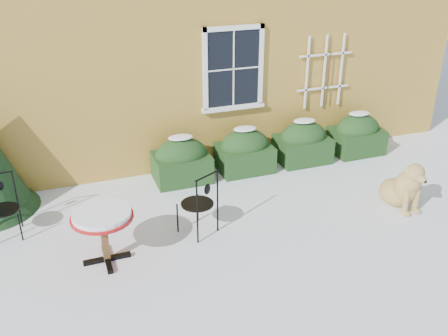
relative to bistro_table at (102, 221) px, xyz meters
name	(u,v)px	position (x,y,z in m)	size (l,w,h in m)	color
ground	(246,248)	(2.04, -0.40, -0.69)	(80.00, 80.00, 0.00)	white
hedge_row	(274,147)	(3.69, 2.15, -0.28)	(4.95, 0.80, 0.91)	#163213
bistro_table	(102,221)	(0.00, 0.00, 0.00)	(0.89, 0.89, 0.82)	black
patio_chair_near	(199,203)	(1.51, 0.26, -0.14)	(0.65, 0.65, 1.09)	black
patio_chair_far	(3,207)	(-1.38, 1.24, -0.18)	(0.49, 0.49, 1.02)	black
dog	(404,188)	(5.06, -0.16, -0.31)	(0.62, 1.04, 0.93)	tan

